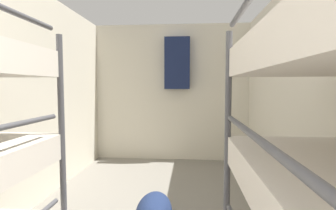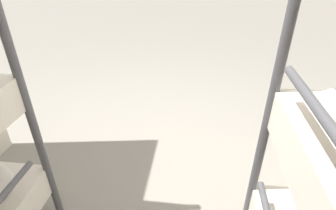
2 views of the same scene
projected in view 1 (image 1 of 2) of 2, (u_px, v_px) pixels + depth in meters
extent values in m
cube|color=beige|center=(328.00, 101.00, 2.03)|extent=(0.06, 5.30, 2.44)
cube|color=beige|center=(171.00, 93.00, 4.75)|extent=(2.87, 0.06, 2.44)
cylinder|color=#4C4C51|center=(62.00, 152.00, 1.91)|extent=(0.04, 0.04, 1.70)
cylinder|color=#4C4C51|center=(227.00, 156.00, 1.82)|extent=(0.04, 0.04, 1.70)
cylinder|color=#4C4C51|center=(262.00, 143.00, 0.95)|extent=(0.03, 1.49, 0.03)
cube|color=#192347|center=(177.00, 63.00, 4.56)|extent=(0.44, 0.12, 0.90)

